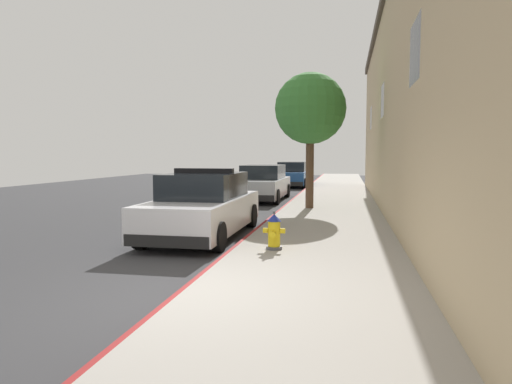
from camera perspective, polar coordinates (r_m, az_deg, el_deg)
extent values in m
cube|color=#353538|center=(17.40, -11.01, -2.44)|extent=(28.87, 60.00, 0.20)
cube|color=#9E9991|center=(16.12, 9.18, -2.35)|extent=(3.31, 60.00, 0.15)
cube|color=maroon|center=(16.26, 3.19, -2.23)|extent=(0.08, 60.00, 0.15)
cube|color=tan|center=(16.60, 24.26, 9.23)|extent=(5.13, 26.78, 6.93)
cube|color=black|center=(8.88, 19.17, 16.04)|extent=(0.06, 1.30, 1.10)
cube|color=black|center=(16.25, 15.42, 10.80)|extent=(0.06, 1.30, 1.10)
cube|color=black|center=(23.71, 14.06, 8.83)|extent=(0.06, 1.30, 1.10)
cube|color=white|center=(11.43, -6.54, -2.61)|extent=(1.84, 4.80, 0.76)
cube|color=black|center=(11.51, -6.34, 0.84)|extent=(1.64, 2.50, 0.60)
cube|color=black|center=(9.30, -10.92, -5.96)|extent=(1.76, 0.16, 0.24)
cube|color=black|center=(13.70, -3.56, -2.49)|extent=(1.76, 0.16, 0.24)
cylinder|color=black|center=(13.33, -7.84, -2.72)|extent=(0.22, 0.64, 0.64)
cylinder|color=black|center=(12.88, -0.57, -2.93)|extent=(0.22, 0.64, 0.64)
cylinder|color=black|center=(10.21, -14.06, -5.06)|extent=(0.22, 0.64, 0.64)
cylinder|color=black|center=(9.62, -4.70, -5.54)|extent=(0.22, 0.64, 0.64)
cube|color=black|center=(11.44, -6.43, 2.62)|extent=(1.48, 0.20, 0.12)
cube|color=red|center=(11.55, -8.09, 2.62)|extent=(0.44, 0.18, 0.11)
cube|color=#1E33E0|center=(11.34, -4.74, 2.62)|extent=(0.44, 0.18, 0.11)
cube|color=#B2B5BA|center=(20.40, 0.85, 0.59)|extent=(1.84, 4.80, 0.76)
cube|color=black|center=(20.51, 0.93, 2.51)|extent=(1.64, 2.50, 0.60)
cube|color=black|center=(18.13, -0.47, -0.74)|extent=(1.76, 0.16, 0.24)
cube|color=black|center=(22.72, 1.90, 0.34)|extent=(1.76, 0.16, 0.24)
cylinder|color=black|center=(22.25, -0.55, 0.25)|extent=(0.22, 0.64, 0.64)
cylinder|color=black|center=(21.97, 3.85, 0.19)|extent=(0.22, 0.64, 0.64)
cylinder|color=black|center=(18.94, -2.63, -0.51)|extent=(0.22, 0.64, 0.64)
cylinder|color=black|center=(18.61, 2.53, -0.60)|extent=(0.22, 0.64, 0.64)
cube|color=navy|center=(29.32, 4.54, 1.80)|extent=(1.84, 4.80, 0.76)
cube|color=black|center=(29.45, 4.58, 3.14)|extent=(1.64, 2.50, 0.60)
cube|color=black|center=(27.02, 3.96, 1.02)|extent=(1.76, 0.16, 0.24)
cube|color=black|center=(31.66, 5.02, 1.54)|extent=(1.76, 0.16, 0.24)
cylinder|color=black|center=(31.13, 3.32, 1.49)|extent=(0.22, 0.64, 0.64)
cylinder|color=black|center=(30.94, 6.48, 1.45)|extent=(0.22, 0.64, 0.64)
cylinder|color=black|center=(27.77, 2.37, 1.12)|extent=(0.22, 0.64, 0.64)
cylinder|color=black|center=(27.56, 5.90, 1.07)|extent=(0.22, 0.64, 0.64)
cylinder|color=#4C4C51|center=(9.20, 2.24, -6.87)|extent=(0.32, 0.32, 0.06)
cylinder|color=yellow|center=(9.15, 2.25, -5.15)|extent=(0.24, 0.24, 0.50)
cone|color=navy|center=(9.10, 2.25, -3.17)|extent=(0.28, 0.28, 0.14)
cylinder|color=#4C4C51|center=(9.09, 2.25, -2.54)|extent=(0.05, 0.05, 0.06)
cylinder|color=yellow|center=(9.17, 1.19, -4.75)|extent=(0.10, 0.10, 0.10)
cylinder|color=yellow|center=(9.12, 3.31, -4.81)|extent=(0.10, 0.10, 0.10)
cylinder|color=yellow|center=(8.97, 2.07, -5.28)|extent=(0.13, 0.12, 0.13)
cylinder|color=brown|center=(16.26, 6.64, 2.60)|extent=(0.28, 0.28, 2.60)
sphere|color=#387A33|center=(16.33, 6.71, 10.20)|extent=(2.46, 2.46, 2.46)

